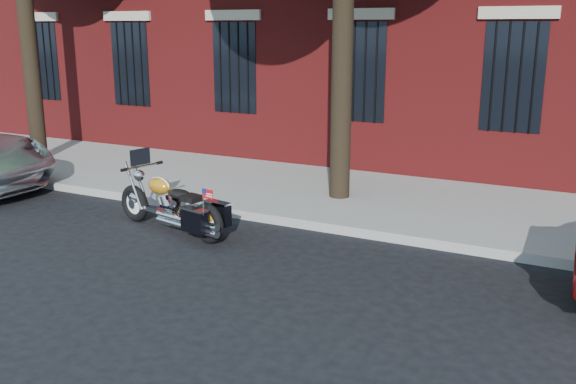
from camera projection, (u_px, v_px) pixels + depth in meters
The scene contains 4 objects.
ground at pixel (229, 248), 9.28m from camera, with size 120.00×120.00×0.00m, color black.
curb at pixel (275, 219), 10.45m from camera, with size 40.00×0.16×0.15m, color gray.
sidewalk at pixel (322, 193), 12.06m from camera, with size 40.00×3.60×0.15m, color gray.
motorcycle at pixel (174, 208), 9.83m from camera, with size 2.35×1.03×1.23m.
Camera 1 is at (4.77, -7.41, 3.12)m, focal length 40.00 mm.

